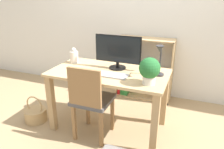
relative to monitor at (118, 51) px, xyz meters
The scene contains 11 objects.
ground_plane 0.94m from the monitor, 110.90° to the right, with size 10.00×10.00×0.00m, color tan.
wall_back 1.05m from the monitor, 93.14° to the left, with size 8.00×0.05×2.60m.
desk 0.38m from the monitor, 110.90° to the right, with size 1.31×0.70×0.72m.
monitor is the anchor object (origin of this frame).
keyboard 0.33m from the monitor, 81.91° to the right, with size 0.32×0.15×0.02m.
vase 0.59m from the monitor, behind, with size 0.10×0.10×0.19m.
desk_lamp 0.50m from the monitor, 12.44° to the right, with size 0.10×0.19×0.35m.
potted_plant 0.55m from the monitor, 36.24° to the right, with size 0.21×0.21×0.27m.
chair 0.63m from the monitor, 110.13° to the right, with size 0.40×0.40×0.87m.
bookshelf 0.94m from the monitor, 91.49° to the left, with size 0.83×0.28×0.93m.
basket 1.34m from the monitor, 159.32° to the right, with size 0.28×0.28×0.34m.
Camera 1 is at (0.87, -2.12, 1.57)m, focal length 35.00 mm.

